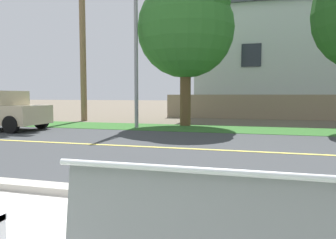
{
  "coord_description": "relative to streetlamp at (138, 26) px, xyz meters",
  "views": [
    {
      "loc": [
        1.52,
        -1.55,
        1.38
      ],
      "look_at": [
        0.15,
        3.31,
        1.0
      ],
      "focal_mm": 34.65,
      "sensor_mm": 36.0,
      "label": 1
    }
  ],
  "objects": [
    {
      "name": "curb_edge",
      "position": [
        3.46,
        -9.03,
        -4.21
      ],
      "size": [
        44.0,
        0.3,
        0.11
      ],
      "primitive_type": "cube",
      "color": "#ADA89E",
      "rests_on": "ground_plane"
    },
    {
      "name": "garden_wall",
      "position": [
        6.03,
        6.34,
        -3.56
      ],
      "size": [
        13.0,
        0.36,
        1.4
      ],
      "primitive_type": "cube",
      "color": "gray",
      "rests_on": "ground_plane"
    },
    {
      "name": "shade_tree_far_left",
      "position": [
        1.9,
        1.22,
        0.33
      ],
      "size": [
        4.28,
        4.28,
        7.07
      ],
      "color": "brown",
      "rests_on": "ground_plane"
    },
    {
      "name": "road_centre_line",
      "position": [
        3.46,
        -4.88,
        -4.25
      ],
      "size": [
        48.0,
        0.14,
        0.01
      ],
      "primitive_type": "cube",
      "color": "#E0CC4C",
      "rests_on": "ground_plane"
    },
    {
      "name": "street_asphalt",
      "position": [
        3.46,
        -4.88,
        -4.26
      ],
      "size": [
        52.0,
        8.0,
        0.01
      ],
      "primitive_type": "cube",
      "color": "#383A3D",
      "rests_on": "ground_plane"
    },
    {
      "name": "streetlamp",
      "position": [
        0.0,
        0.0,
        0.0
      ],
      "size": [
        0.24,
        2.1,
        7.5
      ],
      "color": "gray",
      "rests_on": "ground_plane"
    },
    {
      "name": "ground_plane",
      "position": [
        3.46,
        -3.38,
        -4.26
      ],
      "size": [
        140.0,
        140.0,
        0.0
      ],
      "primitive_type": "plane",
      "color": "#665B4C"
    },
    {
      "name": "far_verge_grass",
      "position": [
        3.46,
        0.21,
        -4.26
      ],
      "size": [
        48.0,
        2.8,
        0.02
      ],
      "primitive_type": "cube",
      "color": "#2D6026",
      "rests_on": "ground_plane"
    },
    {
      "name": "house_across_street",
      "position": [
        7.18,
        9.54,
        -0.61
      ],
      "size": [
        13.01,
        6.91,
        7.22
      ],
      "color": "#B7BCC1",
      "rests_on": "ground_plane"
    }
  ]
}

